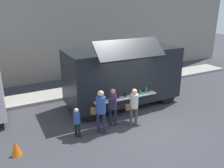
# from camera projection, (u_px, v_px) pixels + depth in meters

# --- Properties ---
(ground_plane) EXTENTS (60.00, 60.00, 0.00)m
(ground_plane) POSITION_uv_depth(u_px,v_px,m) (141.00, 125.00, 9.75)
(ground_plane) COLOR #38383D
(curb_strip) EXTENTS (28.00, 1.60, 0.15)m
(curb_strip) POSITION_uv_depth(u_px,v_px,m) (32.00, 99.00, 12.20)
(curb_strip) COLOR #9E998E
(curb_strip) RESTS_ON ground
(food_truck_main) EXTENTS (5.51, 3.12, 3.45)m
(food_truck_main) POSITION_uv_depth(u_px,v_px,m) (123.00, 75.00, 11.31)
(food_truck_main) COLOR black
(food_truck_main) RESTS_ON ground
(traffic_cone_orange) EXTENTS (0.36, 0.36, 0.55)m
(traffic_cone_orange) POSITION_uv_depth(u_px,v_px,m) (16.00, 148.00, 7.70)
(traffic_cone_orange) COLOR orange
(traffic_cone_orange) RESTS_ON ground
(trash_bin) EXTENTS (0.60, 0.60, 0.88)m
(trash_bin) POSITION_uv_depth(u_px,v_px,m) (158.00, 73.00, 15.41)
(trash_bin) COLOR #2C653B
(trash_bin) RESTS_ON ground
(customer_front_ordering) EXTENTS (0.53, 0.33, 1.61)m
(customer_front_ordering) POSITION_uv_depth(u_px,v_px,m) (134.00, 104.00, 9.40)
(customer_front_ordering) COLOR #4A4845
(customer_front_ordering) RESTS_ON ground
(customer_mid_with_backpack) EXTENTS (0.47, 0.52, 1.61)m
(customer_mid_with_backpack) POSITION_uv_depth(u_px,v_px,m) (113.00, 104.00, 9.35)
(customer_mid_with_backpack) COLOR #1D2235
(customer_mid_with_backpack) RESTS_ON ground
(customer_rear_waiting) EXTENTS (0.53, 0.48, 1.77)m
(customer_rear_waiting) POSITION_uv_depth(u_px,v_px,m) (100.00, 108.00, 8.80)
(customer_rear_waiting) COLOR #202435
(customer_rear_waiting) RESTS_ON ground
(child_near_queue) EXTENTS (0.24, 0.24, 1.20)m
(child_near_queue) POSITION_uv_depth(u_px,v_px,m) (77.00, 120.00, 8.61)
(child_near_queue) COLOR black
(child_near_queue) RESTS_ON ground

